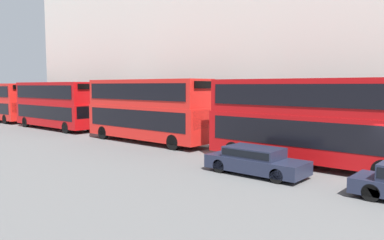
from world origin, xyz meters
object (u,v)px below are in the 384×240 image
(bus_second_in_queue, at_px, (147,108))
(pedestrian, at_px, (64,117))
(car_hatchback, at_px, (255,160))
(bus_trailing, at_px, (0,100))
(bus_leading, at_px, (309,118))
(bus_third_in_queue, at_px, (55,103))

(bus_second_in_queue, xyz_separation_m, pedestrian, (2.60, 15.62, -1.71))
(car_hatchback, bearing_deg, bus_trailing, 84.60)
(bus_second_in_queue, bearing_deg, bus_leading, -90.00)
(bus_leading, xyz_separation_m, pedestrian, (2.60, 27.75, -1.67))
(bus_trailing, height_order, pedestrian, bus_trailing)
(bus_third_in_queue, bearing_deg, car_hatchback, -98.15)
(bus_second_in_queue, xyz_separation_m, car_hatchback, (-3.40, -11.06, -1.81))
(bus_leading, xyz_separation_m, car_hatchback, (-3.40, 1.07, -1.77))
(bus_trailing, distance_m, pedestrian, 9.79)
(bus_leading, height_order, pedestrian, bus_leading)
(bus_third_in_queue, xyz_separation_m, pedestrian, (2.60, 2.95, -1.64))
(pedestrian, bearing_deg, bus_second_in_queue, -99.43)
(bus_trailing, bearing_deg, bus_third_in_queue, -90.00)
(bus_third_in_queue, xyz_separation_m, bus_trailing, (0.00, 12.26, -0.05))
(pedestrian, bearing_deg, bus_third_in_queue, -131.30)
(bus_third_in_queue, height_order, car_hatchback, bus_third_in_queue)
(car_hatchback, bearing_deg, bus_second_in_queue, 72.91)
(bus_leading, bearing_deg, bus_second_in_queue, 90.00)
(bus_third_in_queue, distance_m, bus_trailing, 12.26)
(bus_second_in_queue, height_order, car_hatchback, bus_second_in_queue)
(bus_leading, distance_m, car_hatchback, 3.98)
(bus_third_in_queue, bearing_deg, bus_trailing, 90.00)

